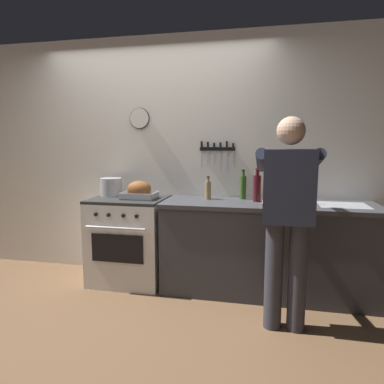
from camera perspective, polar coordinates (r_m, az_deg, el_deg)
name	(u,v)px	position (r m, az deg, el deg)	size (l,w,h in m)	color
ground_plane	(109,331)	(3.00, -13.57, -21.42)	(8.00, 8.00, 0.00)	brown
wall_back	(159,158)	(3.87, -5.54, 5.60)	(6.00, 0.13, 2.60)	white
counter_block	(267,247)	(3.48, 12.37, -8.95)	(2.03, 0.65, 0.90)	#38383D
stove	(130,240)	(3.75, -10.29, -7.78)	(0.76, 0.67, 0.90)	white
person_cook	(288,210)	(2.75, 15.56, -2.97)	(0.51, 0.63, 1.66)	#383842
roasting_pan	(139,190)	(3.57, -8.72, 0.25)	(0.35, 0.26, 0.18)	#B7B7BC
stock_pot	(111,187)	(3.84, -13.22, 0.83)	(0.23, 0.23, 0.19)	#B7B7BC
cutting_board	(282,203)	(3.31, 14.63, -1.85)	(0.36, 0.24, 0.02)	tan
bottle_olive_oil	(243,187)	(3.55, 8.44, 0.89)	(0.07, 0.07, 0.30)	#385623
bottle_wine_red	(257,188)	(3.41, 10.70, 0.72)	(0.08, 0.08, 0.33)	#47141E
bottle_hot_sauce	(298,194)	(3.55, 17.15, -0.30)	(0.05, 0.05, 0.17)	red
bottle_soy_sauce	(282,193)	(3.50, 14.71, -0.14)	(0.06, 0.06, 0.20)	black
bottle_cooking_oil	(274,189)	(3.46, 13.35, 0.45)	(0.07, 0.07, 0.28)	gold
bottle_vinegar	(208,190)	(3.50, 2.67, 0.39)	(0.06, 0.06, 0.23)	#997F4C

